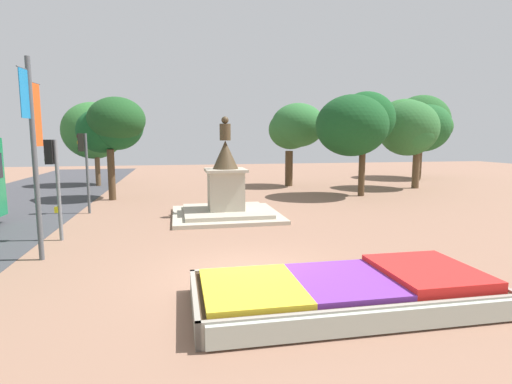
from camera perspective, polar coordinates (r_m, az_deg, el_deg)
name	(u,v)px	position (r m, az deg, el deg)	size (l,w,h in m)	color
ground_plane	(248,276)	(10.19, -1.14, -11.88)	(86.27, 86.27, 0.00)	#8C6651
flower_planter	(348,291)	(8.67, 13.07, -13.66)	(6.18, 2.81, 0.67)	#38281C
statue_monument	(226,195)	(17.48, -4.34, -0.48)	(4.59, 4.59, 4.34)	#B3A995
traffic_light_mid_block	(54,171)	(14.73, -26.93, 2.64)	(0.41, 0.29, 3.37)	slate
traffic_light_far_corner	(84,158)	(19.57, -23.36, 4.51)	(0.42, 0.31, 3.63)	#4C5156
banner_pole	(34,149)	(12.52, -29.12, 5.34)	(0.18, 1.22, 5.57)	#4C5156
park_tree_far_left	(357,123)	(24.27, 14.20, 9.49)	(4.99, 4.34, 6.16)	#4C3823
park_tree_behind_statue	(408,128)	(29.12, 20.85, 8.59)	(4.01, 4.10, 6.07)	brown
park_tree_far_right	(112,125)	(23.74, -19.82, 9.02)	(3.82, 3.52, 5.65)	#4C3823
park_tree_street_side	(295,127)	(28.73, 5.61, 9.18)	(3.90, 3.82, 5.87)	#4C3823
park_tree_mid_canopy	(93,131)	(31.33, -22.23, 8.09)	(4.38, 3.82, 5.99)	brown
park_tree_distant	(423,124)	(37.02, 22.74, 8.90)	(4.84, 5.68, 7.06)	brown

